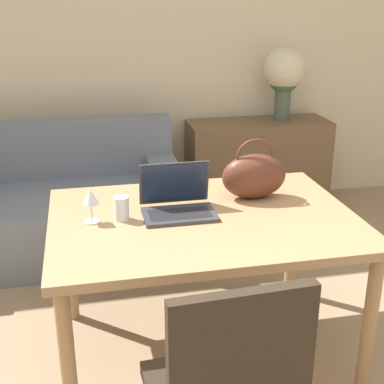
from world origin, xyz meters
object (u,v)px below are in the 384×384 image
Objects in this scene: couch at (60,209)px; laptop at (177,199)px; drinking_glass at (122,208)px; flower_vase at (284,74)px; handbag at (254,176)px; wine_glass at (91,198)px.

laptop reaches higher than couch.
flower_vase is at bearing 50.85° from drinking_glass.
flower_vase is at bearing 64.67° from handbag.
wine_glass is 0.28× the size of flower_vase.
couch is at bearing 130.32° from handbag.
handbag reaches higher than drinking_glass.
handbag is (0.65, 0.14, 0.06)m from drinking_glass.
flower_vase reaches higher than couch.
couch is 10.36× the size of wine_glass.
drinking_glass is at bearing -129.15° from flower_vase.
handbag is at bearing -49.68° from couch.
handbag is at bearing -115.33° from flower_vase.
wine_glass is at bearing -179.15° from drinking_glass.
drinking_glass is at bearing -168.12° from handbag.
flower_vase is at bearing 48.38° from wine_glass.
flower_vase is (1.40, 1.72, 0.30)m from drinking_glass.
couch is 2.93× the size of flower_vase.
flower_vase reaches higher than drinking_glass.
drinking_glass is 0.68× the size of wine_glass.
drinking_glass is 0.67m from handbag.
wine_glass is (-0.13, -0.00, 0.06)m from drinking_glass.
couch is 1.47m from laptop.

